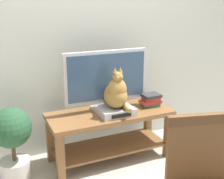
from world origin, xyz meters
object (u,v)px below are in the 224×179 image
(tv, at_px, (107,78))
(potted_plant, at_px, (12,138))
(book_stack, at_px, (151,100))
(media_box, at_px, (115,111))
(cat, at_px, (116,93))
(tv_stand, at_px, (110,126))

(tv, relative_size, potted_plant, 1.26)
(book_stack, distance_m, potted_plant, 1.43)
(tv, distance_m, media_box, 0.34)
(tv, height_order, cat, tv)
(tv, distance_m, book_stack, 0.54)
(tv, relative_size, book_stack, 4.09)
(media_box, relative_size, potted_plant, 0.49)
(media_box, bearing_deg, cat, -84.87)
(tv_stand, bearing_deg, tv, 89.98)
(tv, height_order, media_box, tv)
(tv, height_order, book_stack, tv)
(media_box, distance_m, cat, 0.19)
(book_stack, bearing_deg, tv, 168.53)
(tv_stand, xyz_separation_m, tv, (0.00, 0.08, 0.49))
(tv, bearing_deg, book_stack, -11.47)
(cat, bearing_deg, tv, 98.99)
(media_box, bearing_deg, book_stack, 8.17)
(cat, xyz_separation_m, potted_plant, (-0.97, 0.12, -0.34))
(media_box, bearing_deg, tv, 99.32)
(cat, relative_size, potted_plant, 0.59)
(cat, bearing_deg, potted_plant, 172.82)
(tv, bearing_deg, potted_plant, -177.06)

